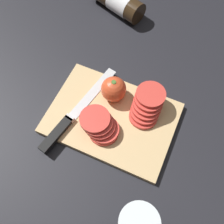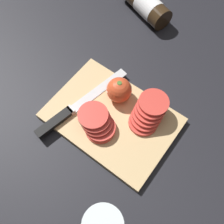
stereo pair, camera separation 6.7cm
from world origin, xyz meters
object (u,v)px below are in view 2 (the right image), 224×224
(wine_bottle, at_px, (143,2))
(tomato_slice_stack_far, at_px, (97,123))
(tomato_slice_stack_near, at_px, (148,112))
(knife, at_px, (65,115))
(whole_tomato, at_px, (119,90))

(wine_bottle, xyz_separation_m, tomato_slice_stack_far, (0.15, -0.44, 0.01))
(tomato_slice_stack_near, height_order, tomato_slice_stack_far, tomato_slice_stack_near)
(tomato_slice_stack_far, bearing_deg, knife, -163.15)
(wine_bottle, xyz_separation_m, knife, (0.06, -0.47, -0.01))
(tomato_slice_stack_near, bearing_deg, wine_bottle, 125.54)
(wine_bottle, distance_m, knife, 0.47)
(wine_bottle, bearing_deg, knife, -82.26)
(whole_tomato, bearing_deg, tomato_slice_stack_near, -3.87)
(knife, relative_size, tomato_slice_stack_far, 2.79)
(whole_tomato, bearing_deg, knife, -120.71)
(knife, xyz_separation_m, tomato_slice_stack_near, (0.18, 0.13, 0.02))
(tomato_slice_stack_far, bearing_deg, wine_bottle, 109.29)
(knife, distance_m, tomato_slice_stack_near, 0.22)
(knife, bearing_deg, whole_tomato, -19.37)
(tomato_slice_stack_near, bearing_deg, knife, -144.37)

